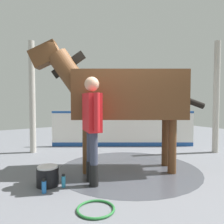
% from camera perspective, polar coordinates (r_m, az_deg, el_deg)
% --- Properties ---
extents(ground_plane, '(16.00, 16.00, 0.02)m').
position_cam_1_polar(ground_plane, '(4.41, 4.18, -15.45)').
color(ground_plane, slate).
extents(wet_patch, '(2.85, 2.85, 0.00)m').
position_cam_1_polar(wet_patch, '(4.58, 4.29, -14.61)').
color(wet_patch, '#42444C').
rests_on(wet_patch, ground).
extents(barrier_wall, '(2.51, 3.58, 1.07)m').
position_cam_1_polar(barrier_wall, '(6.65, 2.83, -4.74)').
color(barrier_wall, white).
rests_on(barrier_wall, ground).
extents(roof_post_near, '(0.16, 0.16, 2.95)m').
position_cam_1_polar(roof_post_near, '(6.16, -20.14, 3.64)').
color(roof_post_near, '#B7B2A8').
rests_on(roof_post_near, ground).
extents(roof_post_far, '(0.16, 0.16, 2.95)m').
position_cam_1_polar(roof_post_far, '(6.43, 25.62, 3.49)').
color(roof_post_far, '#B7B2A8').
rests_on(roof_post_far, ground).
extents(horse, '(2.22, 2.98, 2.57)m').
position_cam_1_polar(horse, '(4.36, 2.81, 4.46)').
color(horse, brown).
rests_on(horse, ground).
extents(handler, '(0.68, 0.35, 1.77)m').
position_cam_1_polar(handler, '(3.61, -5.27, -2.54)').
color(handler, black).
rests_on(handler, ground).
extents(wash_bucket, '(0.35, 0.35, 0.32)m').
position_cam_1_polar(wash_bucket, '(3.84, -16.49, -15.74)').
color(wash_bucket, black).
rests_on(wash_bucket, ground).
extents(bottle_shampoo, '(0.06, 0.06, 0.22)m').
position_cam_1_polar(bottle_shampoo, '(3.73, -12.54, -17.22)').
color(bottle_shampoo, '#3399CC').
rests_on(bottle_shampoo, ground).
extents(bottle_spray, '(0.07, 0.07, 0.22)m').
position_cam_1_polar(bottle_spray, '(3.59, -17.35, -18.09)').
color(bottle_spray, blue).
rests_on(bottle_spray, ground).
extents(hose_coil, '(0.49, 0.49, 0.03)m').
position_cam_1_polar(hose_coil, '(3.01, -4.27, -23.95)').
color(hose_coil, '#267233').
rests_on(hose_coil, ground).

